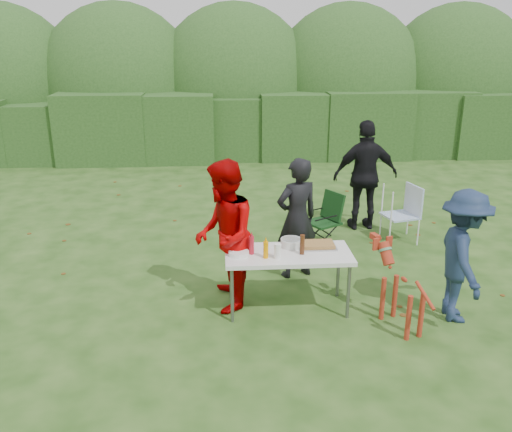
{
  "coord_description": "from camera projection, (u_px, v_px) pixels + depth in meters",
  "views": [
    {
      "loc": [
        -0.48,
        -6.08,
        3.25
      ],
      "look_at": [
        -0.03,
        0.4,
        1.0
      ],
      "focal_mm": 38.0,
      "sensor_mm": 36.0,
      "label": 1
    }
  ],
  "objects": [
    {
      "name": "hedge_row",
      "position": [
        237.0,
        126.0,
        14.09
      ],
      "size": [
        22.0,
        1.4,
        1.7
      ],
      "primitive_type": "cube",
      "color": "#23471C",
      "rests_on": "ground"
    },
    {
      "name": "focaccia_bread",
      "position": [
        317.0,
        244.0,
        6.57
      ],
      "size": [
        0.4,
        0.26,
        0.04
      ],
      "primitive_type": "cube",
      "color": "olive",
      "rests_on": "food_tray"
    },
    {
      "name": "beer_bottle",
      "position": [
        302.0,
        245.0,
        6.34
      ],
      "size": [
        0.06,
        0.06,
        0.24
      ],
      "primitive_type": "cylinder",
      "color": "#47230F",
      "rests_on": "folding_table"
    },
    {
      "name": "shrub_backdrop",
      "position": [
        235.0,
        90.0,
        15.36
      ],
      "size": [
        20.0,
        2.6,
        3.2
      ],
      "primitive_type": "ellipsoid",
      "color": "#3D6628",
      "rests_on": "ground"
    },
    {
      "name": "plate_stack",
      "position": [
        239.0,
        253.0,
        6.34
      ],
      "size": [
        0.24,
        0.24,
        0.05
      ],
      "primitive_type": "cylinder",
      "color": "white",
      "rests_on": "folding_table"
    },
    {
      "name": "child",
      "position": [
        462.0,
        256.0,
        6.19
      ],
      "size": [
        0.71,
        1.08,
        1.57
      ],
      "primitive_type": "imported",
      "rotation": [
        0.0,
        0.0,
        1.44
      ],
      "color": "#1A2A47",
      "rests_on": "ground"
    },
    {
      "name": "mustard_bottle",
      "position": [
        266.0,
        250.0,
        6.24
      ],
      "size": [
        0.06,
        0.06,
        0.2
      ],
      "primitive_type": "cylinder",
      "color": "orange",
      "rests_on": "folding_table"
    },
    {
      "name": "food_tray",
      "position": [
        317.0,
        246.0,
        6.58
      ],
      "size": [
        0.45,
        0.3,
        0.02
      ],
      "primitive_type": "cube",
      "color": "#B7B7BA",
      "rests_on": "folding_table"
    },
    {
      "name": "ketchup_bottle",
      "position": [
        252.0,
        245.0,
        6.35
      ],
      "size": [
        0.06,
        0.06,
        0.22
      ],
      "primitive_type": "cylinder",
      "color": "#AA1727",
      "rests_on": "folding_table"
    },
    {
      "name": "camping_chair",
      "position": [
        323.0,
        219.0,
        8.49
      ],
      "size": [
        0.72,
        0.72,
        0.84
      ],
      "primitive_type": null,
      "rotation": [
        0.0,
        0.0,
        3.68
      ],
      "color": "#113513",
      "rests_on": "ground"
    },
    {
      "name": "person_black_puffy",
      "position": [
        365.0,
        176.0,
        9.05
      ],
      "size": [
        1.1,
        0.49,
        1.85
      ],
      "primitive_type": "imported",
      "rotation": [
        0.0,
        0.0,
        3.18
      ],
      "color": "black",
      "rests_on": "ground"
    },
    {
      "name": "cup_stack",
      "position": [
        278.0,
        251.0,
        6.23
      ],
      "size": [
        0.08,
        0.08,
        0.18
      ],
      "primitive_type": "cylinder",
      "color": "white",
      "rests_on": "folding_table"
    },
    {
      "name": "folding_table",
      "position": [
        288.0,
        257.0,
        6.43
      ],
      "size": [
        1.5,
        0.7,
        0.74
      ],
      "color": "silver",
      "rests_on": "ground"
    },
    {
      "name": "dog",
      "position": [
        403.0,
        291.0,
        6.08
      ],
      "size": [
        0.67,
        1.04,
        0.92
      ],
      "primitive_type": null,
      "rotation": [
        0.0,
        0.0,
        1.89
      ],
      "color": "#9E2F1A",
      "rests_on": "ground"
    },
    {
      "name": "lawn_chair",
      "position": [
        400.0,
        213.0,
        8.67
      ],
      "size": [
        0.65,
        0.65,
        0.91
      ],
      "primitive_type": null,
      "rotation": [
        0.0,
        0.0,
        3.39
      ],
      "color": "#4B75B3",
      "rests_on": "ground"
    },
    {
      "name": "ground",
      "position": [
        261.0,
        301.0,
        6.83
      ],
      "size": [
        80.0,
        80.0,
        0.0
      ],
      "primitive_type": "plane",
      "color": "#1E4211"
    },
    {
      "name": "pasta_bowl",
      "position": [
        291.0,
        243.0,
        6.58
      ],
      "size": [
        0.26,
        0.26,
        0.1
      ],
      "primitive_type": "cylinder",
      "color": "silver",
      "rests_on": "folding_table"
    },
    {
      "name": "person_cook",
      "position": [
        297.0,
        218.0,
        7.29
      ],
      "size": [
        0.71,
        0.6,
        1.67
      ],
      "primitive_type": "imported",
      "rotation": [
        0.0,
        0.0,
        3.52
      ],
      "color": "black",
      "rests_on": "ground"
    },
    {
      "name": "paper_towel_roll",
      "position": [
        238.0,
        240.0,
        6.44
      ],
      "size": [
        0.12,
        0.12,
        0.26
      ],
      "primitive_type": "cylinder",
      "color": "white",
      "rests_on": "folding_table"
    },
    {
      "name": "person_red_jacket",
      "position": [
        224.0,
        236.0,
        6.43
      ],
      "size": [
        0.71,
        0.9,
        1.84
      ],
      "primitive_type": "imported",
      "rotation": [
        0.0,
        0.0,
        -1.55
      ],
      "color": "#A50000",
      "rests_on": "ground"
    }
  ]
}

